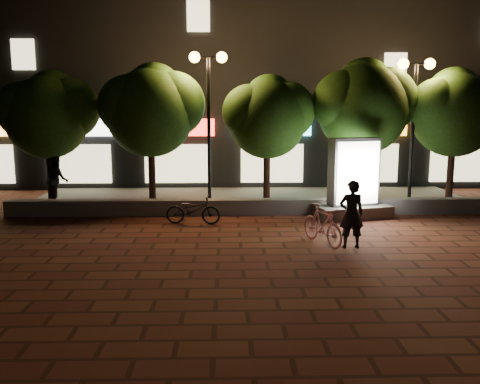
{
  "coord_description": "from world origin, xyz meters",
  "views": [
    {
      "loc": [
        -0.91,
        -12.3,
        3.54
      ],
      "look_at": [
        -0.54,
        1.5,
        1.17
      ],
      "focal_mm": 38.3,
      "sensor_mm": 36.0,
      "label": 1
    }
  ],
  "objects_px": {
    "tree_left": "(152,107)",
    "tree_far_right": "(456,109)",
    "pedestrian": "(57,179)",
    "scooter_pink": "(322,225)",
    "tree_right": "(364,104)",
    "street_lamp_right": "(415,94)",
    "street_lamp_left": "(208,90)",
    "ad_kiosk": "(353,186)",
    "tree_mid": "(269,114)",
    "scooter_parked": "(193,210)",
    "rider": "(351,214)",
    "tree_far_left": "(49,112)"
  },
  "relations": [
    {
      "from": "tree_mid",
      "to": "tree_far_left",
      "type": "bearing_deg",
      "value": 180.0
    },
    {
      "from": "ad_kiosk",
      "to": "pedestrian",
      "type": "xyz_separation_m",
      "value": [
        -9.81,
        1.71,
        0.01
      ]
    },
    {
      "from": "tree_left",
      "to": "street_lamp_left",
      "type": "distance_m",
      "value": 2.05
    },
    {
      "from": "tree_left",
      "to": "tree_right",
      "type": "xyz_separation_m",
      "value": [
        7.3,
        0.0,
        0.12
      ]
    },
    {
      "from": "tree_left",
      "to": "tree_right",
      "type": "relative_size",
      "value": 0.97
    },
    {
      "from": "tree_far_right",
      "to": "pedestrian",
      "type": "height_order",
      "value": "tree_far_right"
    },
    {
      "from": "tree_left",
      "to": "scooter_parked",
      "type": "distance_m",
      "value": 4.38
    },
    {
      "from": "scooter_pink",
      "to": "pedestrian",
      "type": "xyz_separation_m",
      "value": [
        -8.26,
        4.84,
        0.52
      ]
    },
    {
      "from": "ad_kiosk",
      "to": "pedestrian",
      "type": "bearing_deg",
      "value": 170.13
    },
    {
      "from": "tree_far_right",
      "to": "ad_kiosk",
      "type": "relative_size",
      "value": 1.88
    },
    {
      "from": "street_lamp_right",
      "to": "tree_far_right",
      "type": "bearing_deg",
      "value": 9.61
    },
    {
      "from": "street_lamp_left",
      "to": "scooter_parked",
      "type": "distance_m",
      "value": 4.41
    },
    {
      "from": "scooter_pink",
      "to": "rider",
      "type": "height_order",
      "value": "rider"
    },
    {
      "from": "tree_far_left",
      "to": "tree_far_right",
      "type": "bearing_deg",
      "value": 0.0
    },
    {
      "from": "tree_right",
      "to": "street_lamp_right",
      "type": "bearing_deg",
      "value": -9.1
    },
    {
      "from": "tree_right",
      "to": "street_lamp_right",
      "type": "xyz_separation_m",
      "value": [
        1.64,
        -0.26,
        0.33
      ]
    },
    {
      "from": "scooter_pink",
      "to": "scooter_parked",
      "type": "xyz_separation_m",
      "value": [
        -3.45,
        2.33,
        -0.08
      ]
    },
    {
      "from": "ad_kiosk",
      "to": "rider",
      "type": "bearing_deg",
      "value": -104.39
    },
    {
      "from": "tree_right",
      "to": "rider",
      "type": "distance_m",
      "value": 6.32
    },
    {
      "from": "rider",
      "to": "tree_left",
      "type": "bearing_deg",
      "value": -47.43
    },
    {
      "from": "tree_far_right",
      "to": "street_lamp_left",
      "type": "height_order",
      "value": "street_lamp_left"
    },
    {
      "from": "tree_far_left",
      "to": "street_lamp_left",
      "type": "distance_m",
      "value": 5.5
    },
    {
      "from": "tree_far_left",
      "to": "street_lamp_left",
      "type": "bearing_deg",
      "value": -2.76
    },
    {
      "from": "street_lamp_left",
      "to": "ad_kiosk",
      "type": "bearing_deg",
      "value": -20.48
    },
    {
      "from": "tree_left",
      "to": "tree_mid",
      "type": "xyz_separation_m",
      "value": [
        4.0,
        -0.0,
        -0.23
      ]
    },
    {
      "from": "street_lamp_right",
      "to": "pedestrian",
      "type": "xyz_separation_m",
      "value": [
        -12.23,
        -0.0,
        -2.87
      ]
    },
    {
      "from": "tree_right",
      "to": "tree_far_right",
      "type": "bearing_deg",
      "value": -0.0
    },
    {
      "from": "scooter_parked",
      "to": "pedestrian",
      "type": "relative_size",
      "value": 0.87
    },
    {
      "from": "scooter_parked",
      "to": "tree_right",
      "type": "bearing_deg",
      "value": -58.09
    },
    {
      "from": "tree_left",
      "to": "scooter_pink",
      "type": "bearing_deg",
      "value": -45.74
    },
    {
      "from": "tree_mid",
      "to": "ad_kiosk",
      "type": "relative_size",
      "value": 1.78
    },
    {
      "from": "tree_far_left",
      "to": "pedestrian",
      "type": "height_order",
      "value": "tree_far_left"
    },
    {
      "from": "tree_left",
      "to": "ad_kiosk",
      "type": "height_order",
      "value": "tree_left"
    },
    {
      "from": "street_lamp_right",
      "to": "pedestrian",
      "type": "relative_size",
      "value": 2.64
    },
    {
      "from": "tree_far_left",
      "to": "tree_right",
      "type": "relative_size",
      "value": 0.91
    },
    {
      "from": "street_lamp_left",
      "to": "scooter_pink",
      "type": "xyz_separation_m",
      "value": [
        3.03,
        -4.84,
        -3.52
      ]
    },
    {
      "from": "scooter_pink",
      "to": "scooter_parked",
      "type": "height_order",
      "value": "scooter_pink"
    },
    {
      "from": "tree_far_left",
      "to": "street_lamp_left",
      "type": "xyz_separation_m",
      "value": [
        5.45,
        -0.26,
        0.74
      ]
    },
    {
      "from": "tree_mid",
      "to": "ad_kiosk",
      "type": "xyz_separation_m",
      "value": [
        2.53,
        -1.97,
        -2.2
      ]
    },
    {
      "from": "rider",
      "to": "pedestrian",
      "type": "bearing_deg",
      "value": -33.52
    },
    {
      "from": "tree_far_right",
      "to": "scooter_pink",
      "type": "height_order",
      "value": "tree_far_right"
    },
    {
      "from": "tree_mid",
      "to": "scooter_parked",
      "type": "relative_size",
      "value": 2.75
    },
    {
      "from": "tree_mid",
      "to": "street_lamp_right",
      "type": "distance_m",
      "value": 5.0
    },
    {
      "from": "tree_far_right",
      "to": "street_lamp_left",
      "type": "bearing_deg",
      "value": -178.24
    },
    {
      "from": "tree_left",
      "to": "tree_far_right",
      "type": "relative_size",
      "value": 1.03
    },
    {
      "from": "street_lamp_right",
      "to": "tree_far_left",
      "type": "bearing_deg",
      "value": 178.79
    },
    {
      "from": "tree_far_right",
      "to": "rider",
      "type": "height_order",
      "value": "tree_far_right"
    },
    {
      "from": "tree_left",
      "to": "street_lamp_right",
      "type": "bearing_deg",
      "value": -1.68
    },
    {
      "from": "tree_mid",
      "to": "ad_kiosk",
      "type": "height_order",
      "value": "tree_mid"
    },
    {
      "from": "tree_far_right",
      "to": "street_lamp_left",
      "type": "xyz_separation_m",
      "value": [
        -8.55,
        -0.26,
        0.66
      ]
    }
  ]
}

